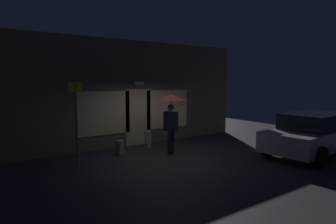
% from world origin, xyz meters
% --- Properties ---
extents(ground_plane, '(18.00, 18.00, 0.00)m').
position_xyz_m(ground_plane, '(0.00, 0.00, 0.00)').
color(ground_plane, '#2D2D33').
extents(building_facade, '(9.84, 0.48, 4.07)m').
position_xyz_m(building_facade, '(0.00, 2.34, 2.01)').
color(building_facade, brown).
rests_on(building_facade, ground).
extents(person_with_umbrella, '(1.11, 1.11, 2.07)m').
position_xyz_m(person_with_umbrella, '(0.23, 0.28, 1.64)').
color(person_with_umbrella, black).
rests_on(person_with_umbrella, ground).
extents(parked_car, '(4.49, 2.16, 1.43)m').
position_xyz_m(parked_car, '(4.30, -2.56, 0.73)').
color(parked_car, '#A5A8AD').
rests_on(parked_car, ground).
extents(street_sign_post, '(0.40, 0.07, 2.59)m').
position_xyz_m(street_sign_post, '(-2.87, 0.70, 1.46)').
color(street_sign_post, '#595B60').
rests_on(street_sign_post, ground).
extents(sidewalk_bollard, '(0.25, 0.25, 0.63)m').
position_xyz_m(sidewalk_bollard, '(0.04, 1.52, 0.32)').
color(sidewalk_bollard, '#B2A899').
rests_on(sidewalk_bollard, ground).
extents(sidewalk_bollard_2, '(0.26, 0.26, 0.49)m').
position_xyz_m(sidewalk_bollard_2, '(-1.27, 1.17, 0.24)').
color(sidewalk_bollard_2, '#9E998E').
rests_on(sidewalk_bollard_2, ground).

